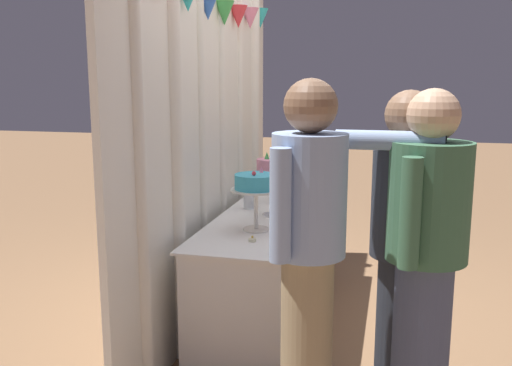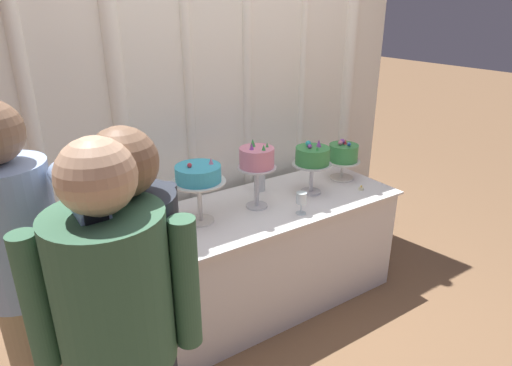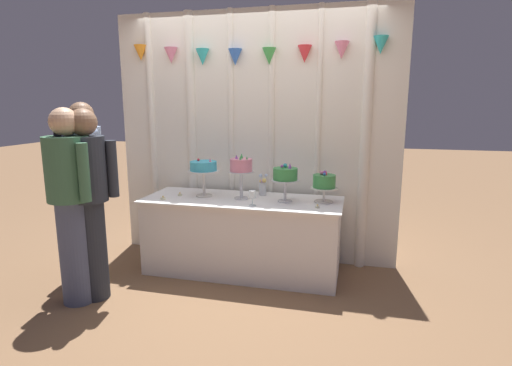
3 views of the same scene
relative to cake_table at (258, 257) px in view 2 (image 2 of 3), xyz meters
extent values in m
plane|color=#846042|center=(0.00, -0.10, -0.37)|extent=(24.00, 24.00, 0.00)
cube|color=white|center=(0.00, 0.45, 0.91)|extent=(2.96, 0.04, 2.55)
cylinder|color=white|center=(-1.14, 0.42, 0.91)|extent=(0.08, 0.08, 2.55)
cylinder|color=white|center=(-0.67, 0.42, 0.91)|extent=(0.10, 0.10, 2.55)
cylinder|color=white|center=(-0.23, 0.42, 0.91)|extent=(0.06, 0.06, 2.55)
cylinder|color=white|center=(0.19, 0.42, 0.91)|extent=(0.06, 0.06, 2.55)
cylinder|color=white|center=(0.66, 0.42, 0.91)|extent=(0.06, 0.06, 2.55)
cylinder|color=white|center=(1.12, 0.42, 0.91)|extent=(0.10, 0.10, 2.55)
cube|color=white|center=(0.00, 0.00, -0.01)|extent=(1.85, 0.66, 0.72)
cube|color=white|center=(0.00, 0.00, 0.36)|extent=(1.90, 0.71, 0.01)
cylinder|color=silver|center=(-0.40, 0.02, 0.37)|extent=(0.16, 0.16, 0.01)
cylinder|color=silver|center=(-0.40, 0.02, 0.49)|extent=(0.03, 0.03, 0.23)
cylinder|color=silver|center=(-0.40, 0.02, 0.62)|extent=(0.31, 0.31, 0.01)
cylinder|color=#3DB2D1|center=(-0.40, 0.02, 0.67)|extent=(0.26, 0.26, 0.09)
cone|color=pink|center=(-0.32, 0.01, 0.73)|extent=(0.03, 0.03, 0.04)
sphere|color=#DB333D|center=(-0.44, 0.02, 0.73)|extent=(0.03, 0.03, 0.03)
cylinder|color=silver|center=(-0.01, 0.01, 0.37)|extent=(0.13, 0.13, 0.01)
cylinder|color=silver|center=(-0.01, 0.01, 0.50)|extent=(0.03, 0.03, 0.25)
cylinder|color=silver|center=(-0.01, 0.01, 0.63)|extent=(0.24, 0.24, 0.01)
cylinder|color=pink|center=(-0.01, 0.01, 0.69)|extent=(0.21, 0.21, 0.12)
cone|color=green|center=(0.05, -0.01, 0.77)|extent=(0.02, 0.02, 0.03)
cone|color=green|center=(-0.01, 0.04, 0.78)|extent=(0.03, 0.03, 0.05)
cone|color=purple|center=(-0.05, 0.00, 0.77)|extent=(0.03, 0.03, 0.04)
cone|color=green|center=(0.00, -0.05, 0.77)|extent=(0.02, 0.02, 0.03)
cylinder|color=silver|center=(0.42, -0.01, 0.37)|extent=(0.14, 0.14, 0.01)
cylinder|color=silver|center=(0.42, -0.01, 0.47)|extent=(0.03, 0.03, 0.19)
cylinder|color=silver|center=(0.42, -0.01, 0.57)|extent=(0.26, 0.26, 0.01)
cylinder|color=#388E47|center=(0.42, -0.01, 0.63)|extent=(0.22, 0.22, 0.11)
cone|color=purple|center=(0.46, -0.02, 0.71)|extent=(0.03, 0.03, 0.05)
sphere|color=#2DB2B7|center=(0.41, 0.03, 0.70)|extent=(0.04, 0.04, 0.04)
sphere|color=purple|center=(0.39, -0.01, 0.70)|extent=(0.03, 0.03, 0.03)
cone|color=green|center=(0.40, -0.07, 0.70)|extent=(0.02, 0.02, 0.03)
cylinder|color=silver|center=(0.77, 0.06, 0.37)|extent=(0.17, 0.17, 0.01)
cylinder|color=silver|center=(0.77, 0.06, 0.44)|extent=(0.02, 0.02, 0.12)
cylinder|color=silver|center=(0.77, 0.06, 0.50)|extent=(0.25, 0.25, 0.01)
cylinder|color=#388E47|center=(0.77, 0.06, 0.56)|extent=(0.21, 0.21, 0.12)
cone|color=#DB333D|center=(0.78, 0.06, 0.64)|extent=(0.02, 0.02, 0.03)
sphere|color=purple|center=(0.77, 0.08, 0.64)|extent=(0.04, 0.04, 0.04)
sphere|color=pink|center=(0.74, 0.07, 0.64)|extent=(0.03, 0.03, 0.03)
sphere|color=blue|center=(0.77, 0.01, 0.64)|extent=(0.03, 0.03, 0.03)
cylinder|color=silver|center=(0.16, -0.22, 0.37)|extent=(0.06, 0.06, 0.00)
cylinder|color=silver|center=(0.16, -0.22, 0.40)|extent=(0.01, 0.01, 0.06)
cylinder|color=silver|center=(0.16, -0.22, 0.47)|extent=(0.06, 0.06, 0.07)
cylinder|color=silver|center=(0.15, 0.21, 0.43)|extent=(0.07, 0.07, 0.13)
sphere|color=silver|center=(0.12, 0.25, 0.55)|extent=(0.04, 0.04, 0.04)
sphere|color=#CC9EC6|center=(0.16, 0.19, 0.51)|extent=(0.04, 0.04, 0.04)
sphere|color=#E5C666|center=(0.13, 0.22, 0.50)|extent=(0.03, 0.03, 0.03)
sphere|color=#CC9EC6|center=(0.17, 0.17, 0.52)|extent=(0.03, 0.03, 0.03)
sphere|color=#E5C666|center=(0.18, 0.17, 0.52)|extent=(0.04, 0.04, 0.04)
sphere|color=silver|center=(0.18, 0.24, 0.56)|extent=(0.03, 0.03, 0.03)
cylinder|color=beige|center=(-0.72, -0.21, 0.38)|extent=(0.05, 0.05, 0.02)
sphere|color=#F9CC4C|center=(-0.72, -0.21, 0.40)|extent=(0.01, 0.01, 0.01)
cylinder|color=beige|center=(-0.64, -0.02, 0.37)|extent=(0.04, 0.04, 0.02)
sphere|color=#F9CC4C|center=(-0.64, -0.02, 0.39)|extent=(0.01, 0.01, 0.01)
cylinder|color=beige|center=(0.73, -0.17, 0.37)|extent=(0.04, 0.04, 0.02)
sphere|color=#F9CC4C|center=(0.73, -0.17, 0.39)|extent=(0.01, 0.01, 0.01)
cylinder|color=#93ADD6|center=(-1.36, -0.45, 0.80)|extent=(0.41, 0.41, 0.51)
cylinder|color=#93ADD6|center=(-1.18, -0.75, 1.02)|extent=(0.08, 0.45, 0.08)
cube|color=black|center=(-1.18, -0.98, 1.02)|extent=(0.06, 0.01, 0.12)
cylinder|color=#282D38|center=(-1.06, -0.84, 0.75)|extent=(0.42, 0.42, 0.53)
sphere|color=#846047|center=(-1.06, -0.84, 1.12)|extent=(0.22, 0.22, 0.22)
cube|color=#664C84|center=(-1.06, -0.97, 0.77)|extent=(0.03, 0.03, 0.34)
cylinder|color=#282D38|center=(-1.22, -0.94, 0.74)|extent=(0.08, 0.08, 0.47)
cylinder|color=#282D38|center=(-0.89, -0.73, 0.74)|extent=(0.08, 0.08, 0.47)
cylinder|color=#3D6B4C|center=(-1.16, -0.93, 0.76)|extent=(0.45, 0.45, 0.51)
sphere|color=tan|center=(-1.16, -0.93, 1.13)|extent=(0.22, 0.22, 0.22)
cube|color=maroon|center=(-1.16, -1.09, 0.78)|extent=(0.04, 0.02, 0.33)
cylinder|color=#3D6B4C|center=(-1.36, -0.85, 0.75)|extent=(0.08, 0.08, 0.45)
cylinder|color=#3D6B4C|center=(-0.96, -1.01, 0.75)|extent=(0.08, 0.08, 0.45)
camera|label=1|loc=(-3.59, -0.78, 1.27)|focal=39.17mm
camera|label=2|loc=(-1.42, -2.09, 1.56)|focal=31.28mm
camera|label=3|loc=(1.04, -3.62, 1.27)|focal=28.44mm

